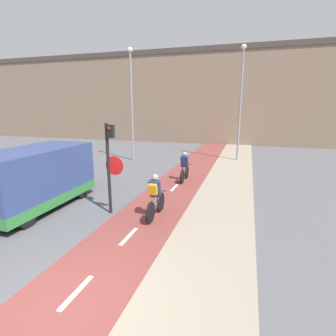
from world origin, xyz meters
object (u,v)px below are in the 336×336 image
at_px(traffic_light_pole, 110,159).
at_px(cyclist_near, 155,197).
at_px(street_lamp_sidewalk, 241,93).
at_px(street_lamp_far, 131,95).
at_px(van, 35,179).
at_px(cyclist_far, 185,168).

bearing_deg(traffic_light_pole, cyclist_near, 3.46).
xyz_separation_m(street_lamp_sidewalk, cyclist_near, (-2.26, -11.05, -3.92)).
height_order(street_lamp_far, van, street_lamp_far).
relative_size(traffic_light_pole, street_lamp_far, 0.42).
distance_m(street_lamp_sidewalk, cyclist_far, 7.81).
xyz_separation_m(cyclist_far, van, (-4.47, -5.20, 0.44)).
xyz_separation_m(traffic_light_pole, street_lamp_far, (-3.29, 9.07, 2.58)).
relative_size(traffic_light_pole, street_lamp_sidewalk, 0.42).
xyz_separation_m(traffic_light_pole, cyclist_near, (1.59, 0.10, -1.26)).
bearing_deg(cyclist_far, cyclist_near, -88.78).
distance_m(street_lamp_sidewalk, van, 13.83).
bearing_deg(cyclist_far, traffic_light_pole, -107.12).
bearing_deg(street_lamp_far, street_lamp_sidewalk, 16.18).
bearing_deg(van, street_lamp_far, 91.87).
distance_m(traffic_light_pole, van, 3.12).
bearing_deg(traffic_light_pole, cyclist_far, 72.88).
bearing_deg(street_lamp_sidewalk, cyclist_far, -110.58).
distance_m(traffic_light_pole, street_lamp_sidewalk, 12.09).
height_order(traffic_light_pole, street_lamp_sidewalk, street_lamp_sidewalk).
height_order(cyclist_near, cyclist_far, cyclist_near).
bearing_deg(cyclist_near, traffic_light_pole, -176.54).
relative_size(street_lamp_sidewalk, cyclist_far, 4.53).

